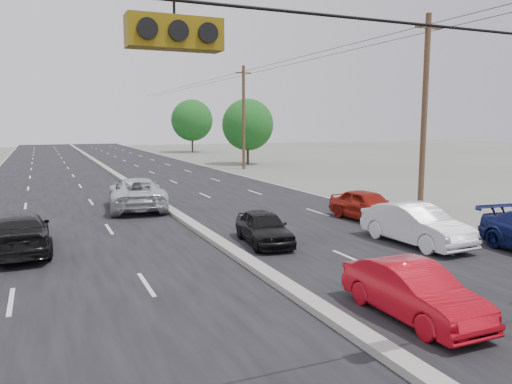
# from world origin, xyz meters

# --- Properties ---
(road_surface) EXTENTS (20.00, 160.00, 0.02)m
(road_surface) POSITION_xyz_m (0.00, 30.00, 0.00)
(road_surface) COLOR black
(road_surface) RESTS_ON ground
(center_median) EXTENTS (0.50, 160.00, 0.20)m
(center_median) POSITION_xyz_m (0.00, 30.00, 0.10)
(center_median) COLOR gray
(center_median) RESTS_ON ground
(utility_pole_right_b) EXTENTS (1.60, 0.30, 10.00)m
(utility_pole_right_b) POSITION_xyz_m (12.50, 15.00, 5.11)
(utility_pole_right_b) COLOR #422D1E
(utility_pole_right_b) RESTS_ON ground
(utility_pole_right_c) EXTENTS (1.60, 0.30, 10.00)m
(utility_pole_right_c) POSITION_xyz_m (12.50, 40.00, 5.11)
(utility_pole_right_c) COLOR #422D1E
(utility_pole_right_c) RESTS_ON ground
(tree_right_mid) EXTENTS (5.60, 5.60, 7.14)m
(tree_right_mid) POSITION_xyz_m (15.00, 45.00, 4.34)
(tree_right_mid) COLOR #382619
(tree_right_mid) RESTS_ON ground
(tree_right_far) EXTENTS (6.40, 6.40, 8.16)m
(tree_right_far) POSITION_xyz_m (16.00, 70.00, 4.96)
(tree_right_far) COLOR #382619
(tree_right_far) RESTS_ON ground
(red_sedan) EXTENTS (1.36, 3.88, 1.28)m
(red_sedan) POSITION_xyz_m (1.77, 3.14, 0.64)
(red_sedan) COLOR #B70B18
(red_sedan) RESTS_ON ground
(queue_car_a) EXTENTS (1.90, 3.83, 1.26)m
(queue_car_a) POSITION_xyz_m (1.57, 11.03, 0.63)
(queue_car_a) COLOR black
(queue_car_a) RESTS_ON ground
(queue_car_b) EXTENTS (1.82, 4.63, 1.50)m
(queue_car_b) POSITION_xyz_m (6.70, 8.72, 0.75)
(queue_car_b) COLOR white
(queue_car_b) RESTS_ON ground
(queue_car_e) EXTENTS (1.99, 4.28, 1.42)m
(queue_car_e) POSITION_xyz_m (7.79, 13.23, 0.71)
(queue_car_e) COLOR maroon
(queue_car_e) RESTS_ON ground
(oncoming_near) EXTENTS (2.09, 4.85, 1.39)m
(oncoming_near) POSITION_xyz_m (-6.70, 13.13, 0.70)
(oncoming_near) COLOR black
(oncoming_near) RESTS_ON ground
(oncoming_far) EXTENTS (3.37, 6.20, 1.65)m
(oncoming_far) POSITION_xyz_m (-1.40, 20.65, 0.82)
(oncoming_far) COLOR #B5B9BE
(oncoming_far) RESTS_ON ground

